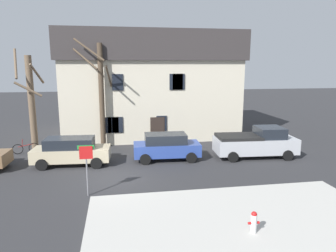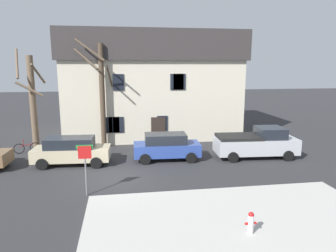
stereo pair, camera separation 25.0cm
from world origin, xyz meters
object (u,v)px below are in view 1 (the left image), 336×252
(tree_bare_mid, at_px, (101,92))
(bicycle_leaning, at_px, (26,148))
(car_beige_wagon, at_px, (71,151))
(fire_hydrant, at_px, (254,222))
(street_sign_pole, at_px, (86,161))
(building_main, at_px, (149,83))
(tree_bare_near, at_px, (31,100))
(pickup_truck_silver, at_px, (256,143))
(car_blue_wagon, at_px, (166,146))

(tree_bare_mid, distance_m, bicycle_leaning, 6.47)
(car_beige_wagon, relative_size, fire_hydrant, 5.80)
(fire_hydrant, relative_size, street_sign_pole, 0.33)
(tree_bare_mid, height_order, bicycle_leaning, tree_bare_mid)
(building_main, xyz_separation_m, tree_bare_near, (-9.01, -4.23, -0.86))
(bicycle_leaning, bearing_deg, pickup_truck_silver, -12.46)
(car_blue_wagon, bearing_deg, tree_bare_near, 153.94)
(bicycle_leaning, bearing_deg, tree_bare_mid, 7.87)
(tree_bare_near, relative_size, street_sign_pole, 2.96)
(pickup_truck_silver, bearing_deg, tree_bare_mid, 157.97)
(car_beige_wagon, bearing_deg, tree_bare_near, 125.36)
(building_main, xyz_separation_m, car_blue_wagon, (0.14, -8.70, -3.55))
(building_main, height_order, tree_bare_mid, building_main)
(tree_bare_mid, distance_m, pickup_truck_silver, 11.43)
(building_main, bearing_deg, pickup_truck_silver, -55.78)
(tree_bare_mid, height_order, fire_hydrant, tree_bare_mid)
(tree_bare_near, height_order, pickup_truck_silver, tree_bare_near)
(car_beige_wagon, relative_size, car_blue_wagon, 1.09)
(tree_bare_near, bearing_deg, street_sign_pole, -64.06)
(car_beige_wagon, height_order, bicycle_leaning, car_beige_wagon)
(building_main, relative_size, pickup_truck_silver, 2.71)
(car_blue_wagon, height_order, fire_hydrant, car_blue_wagon)
(fire_hydrant, distance_m, bicycle_leaning, 16.75)
(pickup_truck_silver, bearing_deg, fire_hydrant, -115.42)
(pickup_truck_silver, distance_m, bicycle_leaning, 15.76)
(fire_hydrant, bearing_deg, bicycle_leaning, 131.00)
(pickup_truck_silver, bearing_deg, street_sign_pole, -156.06)
(tree_bare_mid, relative_size, pickup_truck_silver, 1.44)
(tree_bare_near, bearing_deg, pickup_truck_silver, -17.56)
(pickup_truck_silver, height_order, street_sign_pole, street_sign_pole)
(car_blue_wagon, distance_m, fire_hydrant, 9.70)
(car_beige_wagon, bearing_deg, pickup_truck_silver, -1.10)
(pickup_truck_silver, xyz_separation_m, street_sign_pole, (-10.53, -4.68, 0.75))
(car_beige_wagon, bearing_deg, tree_bare_mid, 66.07)
(building_main, height_order, street_sign_pole, building_main)
(tree_bare_mid, relative_size, car_blue_wagon, 1.83)
(tree_bare_near, relative_size, car_blue_wagon, 1.68)
(tree_bare_mid, bearing_deg, car_blue_wagon, -42.25)
(fire_hydrant, bearing_deg, car_blue_wagon, 99.49)
(tree_bare_near, relative_size, pickup_truck_silver, 1.33)
(building_main, relative_size, tree_bare_near, 2.04)
(tree_bare_mid, distance_m, car_blue_wagon, 6.52)
(tree_bare_near, height_order, car_beige_wagon, tree_bare_near)
(car_blue_wagon, height_order, bicycle_leaning, car_blue_wagon)
(tree_bare_mid, relative_size, bicycle_leaning, 4.56)
(building_main, xyz_separation_m, car_beige_wagon, (-5.77, -8.79, -3.55))
(car_beige_wagon, relative_size, pickup_truck_silver, 0.86)
(fire_hydrant, bearing_deg, pickup_truck_silver, 64.58)
(tree_bare_near, relative_size, bicycle_leaning, 4.18)
(car_beige_wagon, bearing_deg, car_blue_wagon, 0.85)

